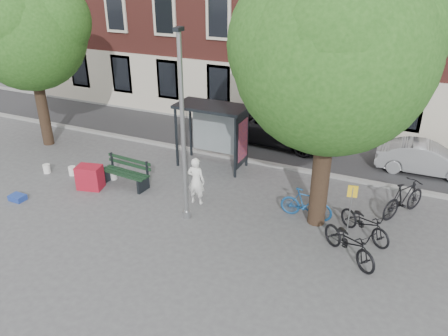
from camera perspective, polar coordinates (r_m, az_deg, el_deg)
ground at (r=14.72m, az=-4.90°, el=-6.40°), size 90.00×90.00×0.00m
road at (r=20.42m, az=4.66°, el=3.10°), size 40.00×4.00×0.01m
curb_near at (r=18.67m, az=2.54°, el=1.14°), size 40.00×0.25×0.12m
curb_far at (r=22.16m, az=6.47°, el=5.01°), size 40.00×0.25×0.12m
lamppost at (r=13.46m, az=-5.34°, el=3.71°), size 0.28×0.35×6.11m
tree_right at (r=12.59m, az=14.17°, el=14.98°), size 5.76×5.60×8.20m
tree_left at (r=20.68m, az=-24.49°, el=16.29°), size 5.18×4.86×7.40m
bus_shelter at (r=17.44m, az=-0.33°, el=5.94°), size 2.85×1.45×2.62m
painter at (r=15.11m, az=-3.67°, el=-1.69°), size 0.65×0.44×1.73m
bench at (r=16.87m, az=-12.69°, el=-0.75°), size 2.04×0.81×1.03m
bike_a at (r=14.09m, az=17.95°, el=-6.82°), size 1.99×1.69×1.03m
bike_b at (r=14.61m, az=10.69°, el=-4.64°), size 1.76×0.52×1.05m
bike_c at (r=13.00m, az=16.08°, el=-9.28°), size 2.09×1.90×1.10m
bike_d at (r=15.66m, az=22.44°, el=-3.70°), size 1.58×2.07×1.25m
car_dark at (r=20.51m, az=7.34°, el=5.31°), size 5.60×2.92×1.50m
car_silver at (r=19.15m, az=24.84°, el=1.16°), size 3.84×1.49×1.25m
red_stand at (r=17.00m, az=-17.12°, el=-1.17°), size 1.02×0.80×0.90m
blue_crate at (r=17.26m, az=-25.36°, el=-3.51°), size 0.56×0.41×0.20m
bucket_a at (r=18.94m, az=-22.15°, el=-0.08°), size 0.35×0.35×0.36m
bucket_b at (r=17.58m, az=-14.24°, el=-0.87°), size 0.34×0.34×0.36m
bucket_c at (r=18.39m, az=-19.21°, el=-0.34°), size 0.32×0.32×0.36m
notice_sign at (r=13.72m, az=16.29°, el=-4.12°), size 0.30×0.08×1.72m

